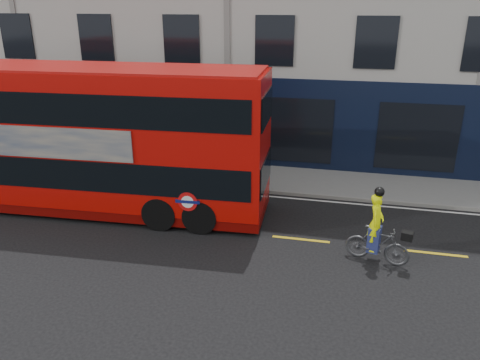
% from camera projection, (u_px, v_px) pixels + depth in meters
% --- Properties ---
extents(ground, '(120.00, 120.00, 0.00)m').
position_uv_depth(ground, '(164.00, 248.00, 14.18)').
color(ground, black).
rests_on(ground, ground).
extents(pavement, '(60.00, 3.00, 0.12)m').
position_uv_depth(pavement, '(220.00, 174.00, 20.08)').
color(pavement, gray).
rests_on(pavement, ground).
extents(kerb, '(60.00, 0.12, 0.13)m').
position_uv_depth(kerb, '(210.00, 187.00, 18.71)').
color(kerb, slate).
rests_on(kerb, ground).
extents(road_edge_line, '(58.00, 0.10, 0.01)m').
position_uv_depth(road_edge_line, '(208.00, 191.00, 18.46)').
color(road_edge_line, silver).
rests_on(road_edge_line, ground).
extents(lane_dashes, '(58.00, 0.12, 0.01)m').
position_uv_depth(lane_dashes, '(181.00, 226.00, 15.55)').
color(lane_dashes, gold).
rests_on(lane_dashes, ground).
extents(bus, '(12.61, 3.43, 5.04)m').
position_uv_depth(bus, '(88.00, 139.00, 16.10)').
color(bus, '#B90B07').
rests_on(bus, ground).
extents(cyclist, '(1.87, 0.93, 2.28)m').
position_uv_depth(cyclist, '(377.00, 237.00, 13.23)').
color(cyclist, '#434447').
rests_on(cyclist, ground).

